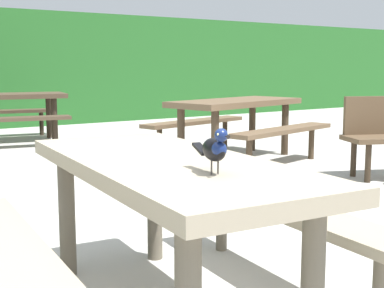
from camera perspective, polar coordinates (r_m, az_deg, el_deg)
picnic_table_foreground at (r=2.53m, az=-2.69°, el=-5.61°), size 1.84×1.87×0.74m
bird_grackle at (r=2.10m, az=2.43°, el=-0.44°), size 0.10×0.29×0.18m
picnic_table_mid_left at (r=6.84m, az=4.55°, el=3.06°), size 2.04×2.01×0.74m
picnic_table_mid_right at (r=8.80m, az=-18.94°, el=3.76°), size 2.00×1.98×0.74m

